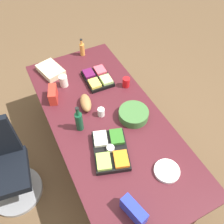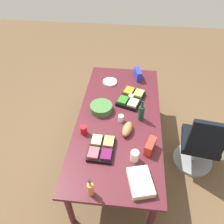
# 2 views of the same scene
# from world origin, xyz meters

# --- Properties ---
(ground_plane) EXTENTS (10.00, 10.00, 0.00)m
(ground_plane) POSITION_xyz_m (0.00, 0.00, 0.00)
(ground_plane) COLOR brown
(conference_table) EXTENTS (2.33, 1.07, 0.75)m
(conference_table) POSITION_xyz_m (0.00, 0.00, 0.68)
(conference_table) COLOR #491821
(conference_table) RESTS_ON ground
(office_chair) EXTENTS (0.56, 0.56, 1.01)m
(office_chair) POSITION_xyz_m (0.10, 1.10, 0.39)
(office_chair) COLOR gray
(office_chair) RESTS_ON ground
(paper_cup) EXTENTS (0.09, 0.09, 0.09)m
(paper_cup) POSITION_xyz_m (0.07, 0.03, 0.79)
(paper_cup) COLOR white
(paper_cup) RESTS_ON conference_table
(chip_bag_red) EXTENTS (0.22, 0.14, 0.14)m
(chip_bag_red) POSITION_xyz_m (0.50, 0.39, 0.82)
(chip_bag_red) COLOR red
(chip_bag_red) RESTS_ON conference_table
(chip_bag_blue) EXTENTS (0.23, 0.13, 0.15)m
(chip_bag_blue) POSITION_xyz_m (-0.91, 0.22, 0.82)
(chip_bag_blue) COLOR #2433B9
(chip_bag_blue) RESTS_ON conference_table
(wine_bottle) EXTENTS (0.07, 0.07, 0.30)m
(wine_bottle) POSITION_xyz_m (0.01, 0.28, 0.86)
(wine_bottle) COLOR #12442A
(wine_bottle) RESTS_ON conference_table
(veggie_tray) EXTENTS (0.49, 0.42, 0.09)m
(veggie_tray) POSITION_xyz_m (-0.36, 0.14, 0.78)
(veggie_tray) COLOR black
(veggie_tray) RESTS_ON conference_table
(fruit_platter) EXTENTS (0.37, 0.29, 0.07)m
(fruit_platter) POSITION_xyz_m (0.56, -0.15, 0.78)
(fruit_platter) COLOR black
(fruit_platter) RESTS_ON conference_table
(salad_bowl) EXTENTS (0.33, 0.33, 0.09)m
(salad_bowl) POSITION_xyz_m (-0.10, -0.25, 0.79)
(salad_bowl) COLOR #3C6B34
(salad_bowl) RESTS_ON conference_table
(dressing_bottle) EXTENTS (0.07, 0.07, 0.23)m
(dressing_bottle) POSITION_xyz_m (1.07, -0.18, 0.84)
(dressing_bottle) COLOR #D08639
(dressing_bottle) RESTS_ON conference_table
(sheet_cake) EXTENTS (0.37, 0.29, 0.07)m
(sheet_cake) POSITION_xyz_m (0.92, 0.29, 0.78)
(sheet_cake) COLOR beige
(sheet_cake) RESTS_ON conference_table
(paper_plate_stack) EXTENTS (0.28, 0.28, 0.03)m
(paper_plate_stack) POSITION_xyz_m (-0.74, -0.21, 0.76)
(paper_plate_stack) COLOR white
(paper_plate_stack) RESTS_ON conference_table
(red_solo_cup) EXTENTS (0.10, 0.10, 0.11)m
(red_solo_cup) POSITION_xyz_m (0.33, -0.40, 0.80)
(red_solo_cup) COLOR red
(red_solo_cup) RESTS_ON conference_table
(bread_loaf) EXTENTS (0.26, 0.16, 0.10)m
(bread_loaf) POSITION_xyz_m (0.25, 0.12, 0.80)
(bread_loaf) COLOR #9A6B3E
(bread_loaf) RESTS_ON conference_table
(mayo_jar) EXTENTS (0.10, 0.10, 0.13)m
(mayo_jar) POSITION_xyz_m (0.65, 0.22, 0.82)
(mayo_jar) COLOR white
(mayo_jar) RESTS_ON conference_table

